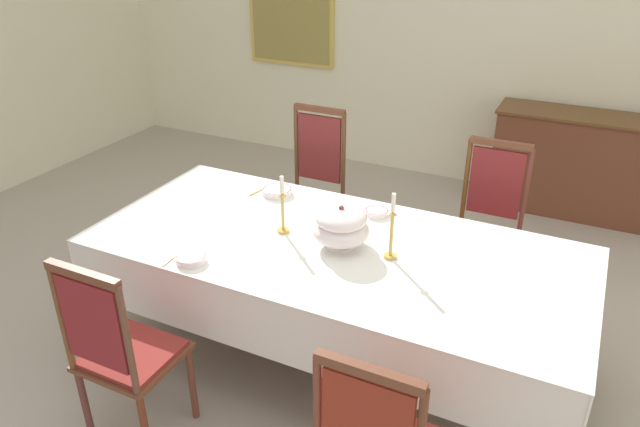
% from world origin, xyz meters
% --- Properties ---
extents(ground, '(7.78, 5.73, 0.04)m').
position_xyz_m(ground, '(0.00, 0.00, -0.02)').
color(ground, '#AB9E92').
extents(back_wall, '(7.78, 0.08, 3.24)m').
position_xyz_m(back_wall, '(0.00, 2.91, 1.62)').
color(back_wall, '#EDE6C9').
rests_on(back_wall, ground).
extents(dining_table, '(2.71, 1.21, 0.78)m').
position_xyz_m(dining_table, '(0.00, -0.13, 0.71)').
color(dining_table, brown).
rests_on(dining_table, ground).
extents(tablecloth, '(2.73, 1.23, 0.37)m').
position_xyz_m(tablecloth, '(0.00, -0.13, 0.70)').
color(tablecloth, white).
rests_on(tablecloth, dining_table).
extents(chair_south_a, '(0.44, 0.42, 1.08)m').
position_xyz_m(chair_south_a, '(-0.65, -1.14, 0.56)').
color(chair_south_a, brown).
rests_on(chair_south_a, ground).
extents(chair_north_a, '(0.44, 0.42, 1.17)m').
position_xyz_m(chair_north_a, '(-0.65, 0.88, 0.59)').
color(chair_north_a, brown).
rests_on(chair_north_a, ground).
extents(chair_north_b, '(0.44, 0.42, 1.12)m').
position_xyz_m(chair_north_b, '(0.65, 0.88, 0.57)').
color(chair_north_b, brown).
rests_on(chair_north_b, ground).
extents(soup_tureen, '(0.31, 0.31, 0.24)m').
position_xyz_m(soup_tureen, '(0.04, -0.13, 0.90)').
color(soup_tureen, white).
rests_on(soup_tureen, tablecloth).
extents(candlestick_west, '(0.07, 0.07, 0.35)m').
position_xyz_m(candlestick_west, '(-0.32, -0.13, 0.92)').
color(candlestick_west, gold).
rests_on(candlestick_west, tablecloth).
extents(candlestick_east, '(0.07, 0.07, 0.37)m').
position_xyz_m(candlestick_east, '(0.32, -0.13, 0.94)').
color(candlestick_east, gold).
rests_on(candlestick_east, tablecloth).
extents(bowl_near_left, '(0.19, 0.19, 0.04)m').
position_xyz_m(bowl_near_left, '(-0.61, 0.30, 0.81)').
color(bowl_near_left, white).
rests_on(bowl_near_left, tablecloth).
extents(bowl_near_right, '(0.16, 0.16, 0.04)m').
position_xyz_m(bowl_near_right, '(-0.60, -0.62, 0.81)').
color(bowl_near_right, white).
rests_on(bowl_near_right, tablecloth).
extents(bowl_far_left, '(0.14, 0.14, 0.03)m').
position_xyz_m(bowl_far_left, '(0.08, 0.30, 0.80)').
color(bowl_far_left, white).
rests_on(bowl_far_left, tablecloth).
extents(spoon_primary, '(0.05, 0.18, 0.01)m').
position_xyz_m(spoon_primary, '(-0.73, 0.33, 0.79)').
color(spoon_primary, gold).
rests_on(spoon_primary, tablecloth).
extents(spoon_secondary, '(0.03, 0.18, 0.01)m').
position_xyz_m(spoon_secondary, '(-0.71, -0.60, 0.79)').
color(spoon_secondary, gold).
rests_on(spoon_secondary, tablecloth).
extents(sideboard, '(1.44, 0.48, 0.90)m').
position_xyz_m(sideboard, '(1.09, 2.59, 0.45)').
color(sideboard, brown).
rests_on(sideboard, ground).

